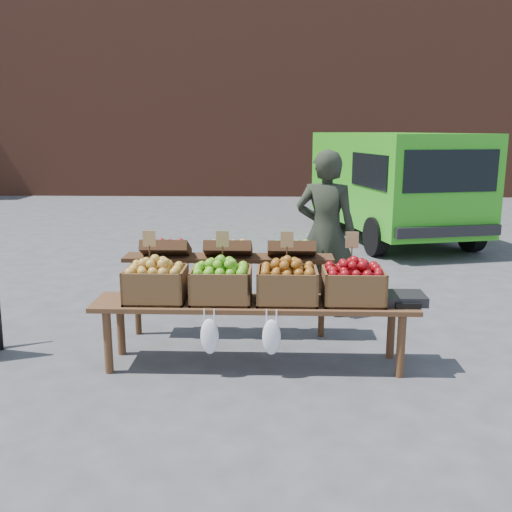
# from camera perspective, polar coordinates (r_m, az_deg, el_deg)

# --- Properties ---
(ground) EXTENTS (80.00, 80.00, 0.00)m
(ground) POSITION_cam_1_polar(r_m,az_deg,el_deg) (4.74, -13.57, -12.58)
(ground) COLOR #47474A
(brick_building) EXTENTS (24.00, 4.00, 10.00)m
(brick_building) POSITION_cam_1_polar(r_m,az_deg,el_deg) (19.40, -1.85, 21.50)
(brick_building) COLOR brown
(brick_building) RESTS_ON ground
(delivery_van) EXTENTS (2.91, 4.62, 1.92)m
(delivery_van) POSITION_cam_1_polar(r_m,az_deg,el_deg) (10.74, 13.39, 6.75)
(delivery_van) COLOR green
(delivery_van) RESTS_ON ground
(vendor) EXTENTS (0.74, 0.59, 1.79)m
(vendor) POSITION_cam_1_polar(r_m,az_deg,el_deg) (6.15, 6.98, 2.25)
(vendor) COLOR #242A1E
(vendor) RESTS_ON ground
(back_table) EXTENTS (2.10, 0.44, 1.04)m
(back_table) POSITION_cam_1_polar(r_m,az_deg,el_deg) (5.52, -2.73, -2.83)
(back_table) COLOR #3D2413
(back_table) RESTS_ON ground
(display_bench) EXTENTS (2.70, 0.56, 0.57)m
(display_bench) POSITION_cam_1_polar(r_m,az_deg,el_deg) (4.89, -0.20, -7.75)
(display_bench) COLOR #51321C
(display_bench) RESTS_ON ground
(crate_golden_apples) EXTENTS (0.50, 0.40, 0.28)m
(crate_golden_apples) POSITION_cam_1_polar(r_m,az_deg,el_deg) (4.86, -9.97, -2.82)
(crate_golden_apples) COLOR #AF9E2F
(crate_golden_apples) RESTS_ON display_bench
(crate_russet_pears) EXTENTS (0.50, 0.40, 0.28)m
(crate_russet_pears) POSITION_cam_1_polar(r_m,az_deg,el_deg) (4.78, -3.50, -2.92)
(crate_russet_pears) COLOR #348E13
(crate_russet_pears) RESTS_ON display_bench
(crate_red_apples) EXTENTS (0.50, 0.40, 0.28)m
(crate_red_apples) POSITION_cam_1_polar(r_m,az_deg,el_deg) (4.76, 3.11, -2.98)
(crate_red_apples) COLOR brown
(crate_red_apples) RESTS_ON display_bench
(crate_green_apples) EXTENTS (0.50, 0.40, 0.28)m
(crate_green_apples) POSITION_cam_1_polar(r_m,az_deg,el_deg) (4.81, 9.69, -3.00)
(crate_green_apples) COLOR #730305
(crate_green_apples) RESTS_ON display_bench
(weighing_scale) EXTENTS (0.34, 0.30, 0.08)m
(weighing_scale) POSITION_cam_1_polar(r_m,az_deg,el_deg) (4.91, 14.58, -4.11)
(weighing_scale) COLOR black
(weighing_scale) RESTS_ON display_bench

